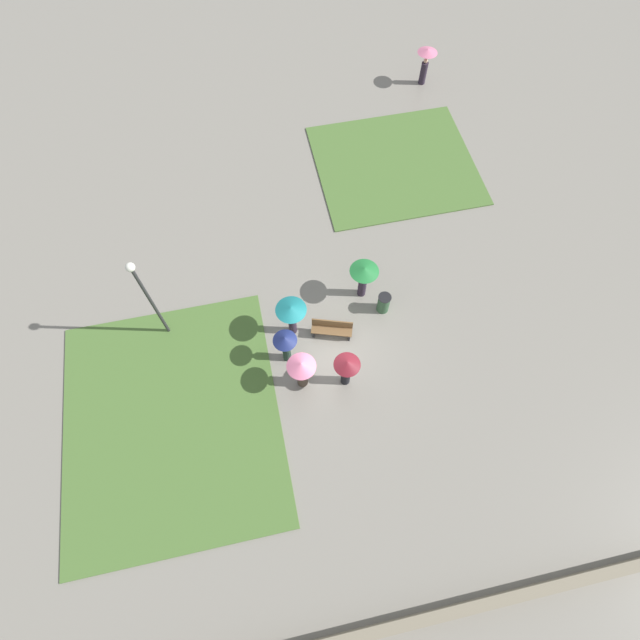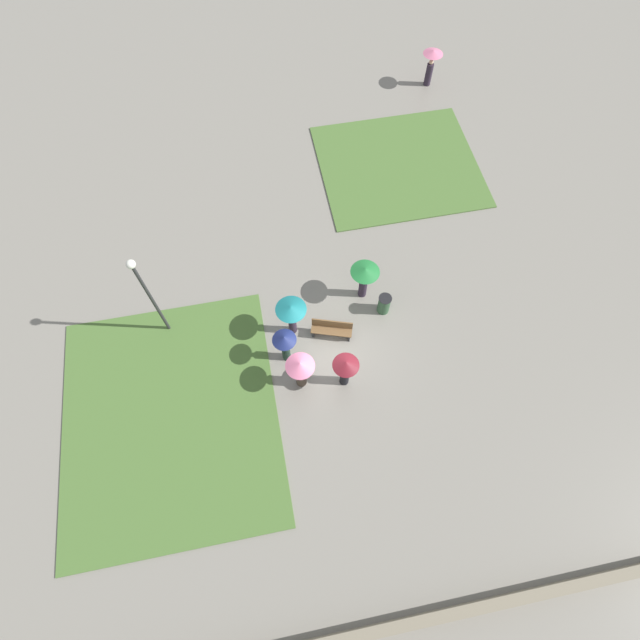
{
  "view_description": "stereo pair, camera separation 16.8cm",
  "coord_description": "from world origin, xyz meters",
  "px_view_note": "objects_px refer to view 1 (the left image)",
  "views": [
    {
      "loc": [
        -2.03,
        -7.52,
        18.08
      ],
      "look_at": [
        -0.14,
        1.31,
        0.66
      ],
      "focal_mm": 28.0,
      "sensor_mm": 36.0,
      "label": 1
    },
    {
      "loc": [
        -1.86,
        -7.55,
        18.08
      ],
      "look_at": [
        -0.14,
        1.31,
        0.66
      ],
      "focal_mm": 28.0,
      "sensor_mm": 36.0,
      "label": 2
    }
  ],
  "objects_px": {
    "lamp_post": "(146,293)",
    "crowd_person_pink": "(302,370)",
    "trash_bin": "(384,303)",
    "park_bench": "(332,328)",
    "crowd_person_navy": "(286,344)",
    "crowd_person_maroon": "(347,368)",
    "crowd_person_green": "(364,275)",
    "crowd_person_teal": "(291,314)",
    "lone_walker_far_path": "(426,61)"
  },
  "relations": [
    {
      "from": "lamp_post",
      "to": "crowd_person_pink",
      "type": "height_order",
      "value": "lamp_post"
    },
    {
      "from": "trash_bin",
      "to": "park_bench",
      "type": "bearing_deg",
      "value": -163.81
    },
    {
      "from": "park_bench",
      "to": "crowd_person_navy",
      "type": "relative_size",
      "value": 0.92
    },
    {
      "from": "trash_bin",
      "to": "crowd_person_maroon",
      "type": "xyz_separation_m",
      "value": [
        -2.24,
        -2.74,
        0.85
      ]
    },
    {
      "from": "trash_bin",
      "to": "crowd_person_green",
      "type": "xyz_separation_m",
      "value": [
        -0.67,
        0.91,
        0.9
      ]
    },
    {
      "from": "crowd_person_navy",
      "to": "crowd_person_pink",
      "type": "height_order",
      "value": "crowd_person_pink"
    },
    {
      "from": "crowd_person_navy",
      "to": "crowd_person_green",
      "type": "distance_m",
      "value": 4.21
    },
    {
      "from": "park_bench",
      "to": "lamp_post",
      "type": "relative_size",
      "value": 0.35
    },
    {
      "from": "lamp_post",
      "to": "crowd_person_teal",
      "type": "xyz_separation_m",
      "value": [
        4.91,
        -1.03,
        -1.61
      ]
    },
    {
      "from": "crowd_person_maroon",
      "to": "lone_walker_far_path",
      "type": "relative_size",
      "value": 0.97
    },
    {
      "from": "crowd_person_teal",
      "to": "trash_bin",
      "type": "bearing_deg",
      "value": -156.02
    },
    {
      "from": "crowd_person_green",
      "to": "lone_walker_far_path",
      "type": "bearing_deg",
      "value": -93.92
    },
    {
      "from": "trash_bin",
      "to": "crowd_person_maroon",
      "type": "bearing_deg",
      "value": -129.21
    },
    {
      "from": "crowd_person_green",
      "to": "crowd_person_teal",
      "type": "relative_size",
      "value": 0.97
    },
    {
      "from": "crowd_person_maroon",
      "to": "lone_walker_far_path",
      "type": "height_order",
      "value": "lone_walker_far_path"
    },
    {
      "from": "crowd_person_maroon",
      "to": "lone_walker_far_path",
      "type": "distance_m",
      "value": 17.73
    },
    {
      "from": "park_bench",
      "to": "crowd_person_maroon",
      "type": "distance_m",
      "value": 2.25
    },
    {
      "from": "crowd_person_pink",
      "to": "lone_walker_far_path",
      "type": "height_order",
      "value": "lone_walker_far_path"
    },
    {
      "from": "crowd_person_pink",
      "to": "crowd_person_maroon",
      "type": "xyz_separation_m",
      "value": [
        1.6,
        -0.28,
        0.03
      ]
    },
    {
      "from": "crowd_person_navy",
      "to": "crowd_person_maroon",
      "type": "distance_m",
      "value": 2.44
    },
    {
      "from": "park_bench",
      "to": "crowd_person_maroon",
      "type": "relative_size",
      "value": 0.88
    },
    {
      "from": "lamp_post",
      "to": "trash_bin",
      "type": "height_order",
      "value": "lamp_post"
    },
    {
      "from": "crowd_person_pink",
      "to": "crowd_person_green",
      "type": "height_order",
      "value": "crowd_person_green"
    },
    {
      "from": "lamp_post",
      "to": "park_bench",
      "type": "bearing_deg",
      "value": -13.06
    },
    {
      "from": "crowd_person_pink",
      "to": "lone_walker_far_path",
      "type": "bearing_deg",
      "value": -40.37
    },
    {
      "from": "trash_bin",
      "to": "lone_walker_far_path",
      "type": "distance_m",
      "value": 14.32
    },
    {
      "from": "crowd_person_teal",
      "to": "crowd_person_maroon",
      "type": "height_order",
      "value": "crowd_person_teal"
    },
    {
      "from": "lamp_post",
      "to": "crowd_person_teal",
      "type": "relative_size",
      "value": 2.48
    },
    {
      "from": "crowd_person_pink",
      "to": "crowd_person_teal",
      "type": "xyz_separation_m",
      "value": [
        0.05,
        2.25,
        0.15
      ]
    },
    {
      "from": "crowd_person_maroon",
      "to": "crowd_person_teal",
      "type": "bearing_deg",
      "value": 61.73
    },
    {
      "from": "trash_bin",
      "to": "crowd_person_navy",
      "type": "height_order",
      "value": "crowd_person_navy"
    },
    {
      "from": "lone_walker_far_path",
      "to": "lamp_post",
      "type": "bearing_deg",
      "value": -101.35
    },
    {
      "from": "lamp_post",
      "to": "crowd_person_navy",
      "type": "height_order",
      "value": "lamp_post"
    },
    {
      "from": "crowd_person_navy",
      "to": "crowd_person_green",
      "type": "xyz_separation_m",
      "value": [
        3.56,
        2.24,
        0.12
      ]
    },
    {
      "from": "trash_bin",
      "to": "crowd_person_maroon",
      "type": "height_order",
      "value": "crowd_person_maroon"
    },
    {
      "from": "lone_walker_far_path",
      "to": "crowd_person_green",
      "type": "bearing_deg",
      "value": -79.56
    },
    {
      "from": "crowd_person_green",
      "to": "lone_walker_far_path",
      "type": "distance_m",
      "value": 13.77
    },
    {
      "from": "park_bench",
      "to": "trash_bin",
      "type": "xyz_separation_m",
      "value": [
        2.3,
        0.67,
        0.02
      ]
    },
    {
      "from": "crowd_person_navy",
      "to": "lone_walker_far_path",
      "type": "distance_m",
      "value": 17.54
    },
    {
      "from": "park_bench",
      "to": "crowd_person_green",
      "type": "relative_size",
      "value": 0.88
    },
    {
      "from": "park_bench",
      "to": "trash_bin",
      "type": "bearing_deg",
      "value": 34.47
    },
    {
      "from": "crowd_person_pink",
      "to": "crowd_person_teal",
      "type": "height_order",
      "value": "crowd_person_teal"
    },
    {
      "from": "lamp_post",
      "to": "trash_bin",
      "type": "distance_m",
      "value": 9.11
    },
    {
      "from": "lone_walker_far_path",
      "to": "crowd_person_pink",
      "type": "bearing_deg",
      "value": -83.37
    },
    {
      "from": "lamp_post",
      "to": "crowd_person_teal",
      "type": "height_order",
      "value": "lamp_post"
    },
    {
      "from": "crowd_person_green",
      "to": "lone_walker_far_path",
      "type": "xyz_separation_m",
      "value": [
        6.46,
        12.16,
        -0.08
      ]
    },
    {
      "from": "crowd_person_green",
      "to": "crowd_person_maroon",
      "type": "distance_m",
      "value": 3.98
    },
    {
      "from": "park_bench",
      "to": "lone_walker_far_path",
      "type": "distance_m",
      "value": 15.96
    },
    {
      "from": "park_bench",
      "to": "lamp_post",
      "type": "height_order",
      "value": "lamp_post"
    },
    {
      "from": "park_bench",
      "to": "lamp_post",
      "type": "bearing_deg",
      "value": -174.78
    }
  ]
}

